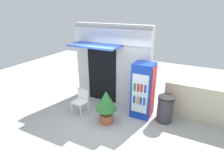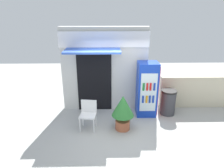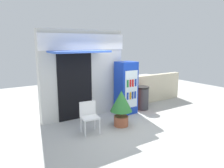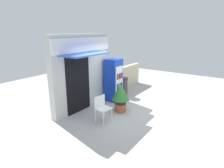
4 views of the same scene
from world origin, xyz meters
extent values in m
plane|color=#B2B2AD|center=(0.00, 0.00, 0.00)|extent=(16.00, 16.00, 0.00)
cube|color=silver|center=(-0.54, 1.70, 1.43)|extent=(2.89, 0.27, 2.86)
cube|color=white|center=(-0.54, 1.53, 2.48)|extent=(2.89, 0.08, 0.50)
cube|color=blue|center=(-0.88, 1.15, 2.20)|extent=(1.70, 0.84, 0.06)
cube|color=black|center=(-0.88, 1.55, 1.08)|extent=(1.16, 0.03, 2.15)
cube|color=#1438B2|center=(0.85, 1.17, 0.91)|extent=(0.64, 0.57, 1.82)
cube|color=silver|center=(0.85, 0.87, 0.91)|extent=(0.51, 0.02, 1.27)
cube|color=red|center=(1.18, 1.17, 0.91)|extent=(0.02, 0.51, 1.64)
cylinder|color=#1938A5|center=(0.69, 0.86, 0.70)|extent=(0.06, 0.06, 0.24)
cylinder|color=orange|center=(0.80, 0.86, 0.70)|extent=(0.06, 0.06, 0.24)
cylinder|color=#1938A5|center=(0.90, 0.86, 0.70)|extent=(0.06, 0.06, 0.24)
cylinder|color=#1938A5|center=(1.01, 0.86, 0.70)|extent=(0.06, 0.06, 0.24)
cylinder|color=#196B2D|center=(0.68, 0.86, 1.12)|extent=(0.06, 0.06, 0.24)
cylinder|color=red|center=(0.80, 0.86, 1.12)|extent=(0.06, 0.06, 0.24)
cylinder|color=red|center=(0.90, 0.86, 1.12)|extent=(0.06, 0.06, 0.24)
cylinder|color=#1938A5|center=(1.02, 0.86, 1.12)|extent=(0.06, 0.06, 0.24)
cylinder|color=white|center=(-1.25, 0.14, 0.22)|extent=(0.04, 0.04, 0.44)
cylinder|color=white|center=(-0.84, 0.09, 0.22)|extent=(0.04, 0.04, 0.44)
cylinder|color=white|center=(-1.20, 0.50, 0.22)|extent=(0.04, 0.04, 0.44)
cylinder|color=white|center=(-0.79, 0.45, 0.22)|extent=(0.04, 0.04, 0.44)
cube|color=white|center=(-1.02, 0.29, 0.46)|extent=(0.51, 0.47, 0.04)
cube|color=white|center=(-1.00, 0.48, 0.67)|extent=(0.46, 0.10, 0.39)
cylinder|color=#AD5B3D|center=(0.01, 0.27, 0.15)|extent=(0.43, 0.43, 0.30)
cylinder|color=brown|center=(0.01, 0.27, 0.38)|extent=(0.05, 0.05, 0.16)
cone|color=#2D7533|center=(0.01, 0.27, 0.77)|extent=(0.65, 0.65, 0.61)
cylinder|color=#38383D|center=(1.60, 1.17, 0.40)|extent=(0.48, 0.48, 0.80)
cylinder|color=black|center=(1.60, 1.17, 0.83)|extent=(0.51, 0.51, 0.06)
cube|color=beige|center=(2.79, 1.73, 0.57)|extent=(2.67, 0.22, 1.15)
camera|label=1|loc=(2.47, -4.11, 3.40)|focal=29.98mm
camera|label=2|loc=(-0.42, -4.99, 3.42)|focal=32.65mm
camera|label=3|loc=(-3.51, -4.64, 2.46)|focal=34.07mm
camera|label=4|loc=(-5.71, -3.31, 2.99)|focal=30.54mm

